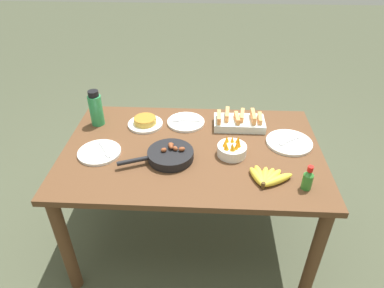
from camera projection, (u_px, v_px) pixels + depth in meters
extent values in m
plane|color=#474C38|center=(192.00, 235.00, 2.39)|extent=(14.00, 14.00, 0.00)
cube|color=brown|center=(192.00, 151.00, 1.97)|extent=(1.47, 0.94, 0.03)
cylinder|color=brown|center=(65.00, 246.00, 1.88)|extent=(0.07, 0.07, 0.71)
cylinder|color=brown|center=(315.00, 256.00, 1.82)|extent=(0.07, 0.07, 0.71)
cylinder|color=brown|center=(104.00, 156.00, 2.55)|extent=(0.07, 0.07, 0.71)
cylinder|color=brown|center=(287.00, 162.00, 2.49)|extent=(0.07, 0.07, 0.71)
ellipsoid|color=yellow|center=(277.00, 180.00, 1.70)|extent=(0.18, 0.13, 0.04)
ellipsoid|color=yellow|center=(272.00, 178.00, 1.72)|extent=(0.14, 0.15, 0.04)
ellipsoid|color=yellow|center=(268.00, 177.00, 1.72)|extent=(0.10, 0.16, 0.04)
ellipsoid|color=yellow|center=(265.00, 177.00, 1.73)|extent=(0.07, 0.16, 0.04)
ellipsoid|color=yellow|center=(260.00, 176.00, 1.73)|extent=(0.06, 0.17, 0.04)
ellipsoid|color=yellow|center=(257.00, 177.00, 1.72)|extent=(0.09, 0.15, 0.04)
cylinder|color=#4C3819|center=(263.00, 186.00, 1.67)|extent=(0.02, 0.02, 0.04)
cube|color=silver|center=(239.00, 123.00, 2.14)|extent=(0.31, 0.17, 0.05)
cube|color=#F29E56|center=(219.00, 118.00, 2.11)|extent=(0.02, 0.12, 0.05)
cube|color=#F29E56|center=(227.00, 115.00, 2.14)|extent=(0.03, 0.13, 0.05)
cube|color=#F29E56|center=(237.00, 118.00, 2.11)|extent=(0.03, 0.12, 0.04)
cube|color=#F29E56|center=(242.00, 116.00, 2.14)|extent=(0.04, 0.13, 0.04)
cube|color=#F29E56|center=(253.00, 117.00, 2.11)|extent=(0.02, 0.13, 0.05)
cube|color=#F29E56|center=(260.00, 118.00, 2.11)|extent=(0.03, 0.11, 0.04)
cylinder|color=black|center=(171.00, 158.00, 1.88)|extent=(0.25, 0.25, 0.01)
cylinder|color=black|center=(171.00, 154.00, 1.86)|extent=(0.25, 0.25, 0.04)
cylinder|color=black|center=(133.00, 161.00, 1.80)|extent=(0.16, 0.08, 0.02)
ellipsoid|color=brown|center=(164.00, 150.00, 1.84)|extent=(0.04, 0.04, 0.03)
ellipsoid|color=brown|center=(182.00, 149.00, 1.84)|extent=(0.04, 0.04, 0.03)
ellipsoid|color=brown|center=(171.00, 146.00, 1.86)|extent=(0.04, 0.05, 0.03)
ellipsoid|color=brown|center=(171.00, 145.00, 1.88)|extent=(0.04, 0.04, 0.03)
ellipsoid|color=brown|center=(175.00, 148.00, 1.85)|extent=(0.04, 0.04, 0.03)
cylinder|color=white|center=(145.00, 124.00, 2.16)|extent=(0.22, 0.22, 0.02)
cylinder|color=gold|center=(145.00, 121.00, 2.15)|extent=(0.14, 0.14, 0.04)
cylinder|color=#AB7427|center=(145.00, 118.00, 2.14)|extent=(0.14, 0.14, 0.00)
cylinder|color=white|center=(99.00, 152.00, 1.91)|extent=(0.24, 0.24, 0.02)
cylinder|color=#B2B2B7|center=(102.00, 147.00, 1.94)|extent=(0.08, 0.11, 0.01)
cube|color=#B2B2B7|center=(108.00, 155.00, 1.88)|extent=(0.05, 0.05, 0.00)
cylinder|color=white|center=(186.00, 122.00, 2.18)|extent=(0.24, 0.24, 0.02)
cylinder|color=#B2B2B7|center=(190.00, 121.00, 2.18)|extent=(0.13, 0.01, 0.01)
cube|color=#B2B2B7|center=(175.00, 120.00, 2.18)|extent=(0.05, 0.02, 0.00)
cylinder|color=white|center=(289.00, 142.00, 1.99)|extent=(0.27, 0.27, 0.02)
cylinder|color=#B2B2B7|center=(292.00, 140.00, 2.00)|extent=(0.10, 0.07, 0.01)
cube|color=#B2B2B7|center=(283.00, 144.00, 1.96)|extent=(0.05, 0.04, 0.00)
cylinder|color=white|center=(232.00, 150.00, 1.89)|extent=(0.16, 0.16, 0.06)
cone|color=orange|center=(239.00, 143.00, 1.86)|extent=(0.04, 0.04, 0.06)
cone|color=orange|center=(238.00, 140.00, 1.89)|extent=(0.04, 0.04, 0.05)
cone|color=orange|center=(232.00, 140.00, 1.90)|extent=(0.03, 0.03, 0.04)
cone|color=orange|center=(227.00, 139.00, 1.90)|extent=(0.04, 0.04, 0.05)
cone|color=orange|center=(225.00, 143.00, 1.87)|extent=(0.04, 0.04, 0.05)
cone|color=orange|center=(226.00, 147.00, 1.84)|extent=(0.05, 0.05, 0.04)
cone|color=orange|center=(232.00, 147.00, 1.83)|extent=(0.04, 0.03, 0.06)
cone|color=orange|center=(237.00, 146.00, 1.84)|extent=(0.04, 0.04, 0.05)
cylinder|color=#2D9351|center=(96.00, 110.00, 2.13)|extent=(0.08, 0.08, 0.19)
cylinder|color=black|center=(93.00, 94.00, 2.06)|extent=(0.06, 0.06, 0.03)
cylinder|color=#337F2D|center=(307.00, 181.00, 1.66)|extent=(0.05, 0.05, 0.08)
cone|color=#337F2D|center=(309.00, 173.00, 1.63)|extent=(0.05, 0.05, 0.02)
cylinder|color=red|center=(310.00, 169.00, 1.62)|extent=(0.03, 0.03, 0.03)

